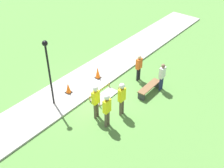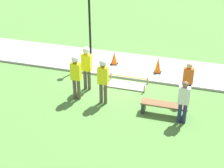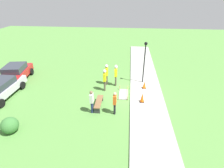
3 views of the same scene
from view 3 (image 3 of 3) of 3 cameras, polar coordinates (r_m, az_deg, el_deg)
name	(u,v)px [view 3 (image 3 of 3)]	position (r m, az deg, el deg)	size (l,w,h in m)	color
ground_plane	(130,94)	(14.65, 5.98, -3.18)	(60.00, 60.00, 0.00)	#51843D
sidewalk	(146,94)	(14.71, 11.13, -3.23)	(28.00, 2.63, 0.10)	#9E9E99
wet_concrete_patch	(123,94)	(14.47, 3.71, -3.32)	(1.72, 0.77, 0.35)	gray
traffic_cone_near_patch	(142,98)	(13.37, 9.84, -4.40)	(0.34, 0.34, 0.76)	black
traffic_cone_far_patch	(144,85)	(15.30, 10.51, -0.29)	(0.34, 0.34, 0.64)	black
park_bench	(99,103)	(12.89, -4.33, -6.10)	(1.76, 0.44, 0.47)	#2D2D33
worker_supervisor	(116,73)	(15.34, 1.26, 3.55)	(0.40, 0.28, 1.96)	brown
worker_assistant	(105,78)	(14.55, -2.42, 1.99)	(0.40, 0.28, 1.93)	brown
worker_trainee	(107,72)	(15.57, -1.77, 3.79)	(0.40, 0.28, 1.92)	brown
bystander_in_orange_shirt	(115,102)	(11.83, 0.89, -5.83)	(0.40, 0.22, 1.69)	black
bystander_in_gray_shirt	(92,100)	(12.03, -6.66, -5.34)	(0.40, 0.22, 1.71)	navy
lamppost_near	(145,57)	(15.52, 10.64, 8.78)	(0.28, 0.28, 3.74)	black
parked_car_silver	(0,88)	(16.47, -32.75, -1.21)	(4.51, 2.14, 1.40)	#BCBCC1
parked_car_red	(16,73)	(18.76, -28.91, 3.24)	(4.32, 2.58, 1.53)	red
shrub_rounded_near	(10,125)	(12.27, -30.41, -11.55)	(1.00, 1.00, 1.00)	#387033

